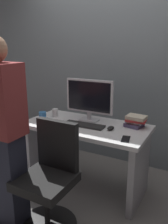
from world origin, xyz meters
TOP-DOWN VIEW (x-y plane):
  - ground_plane at (0.00, 0.00)m, footprint 9.00×9.00m
  - wall_back at (0.00, 0.85)m, footprint 6.40×0.10m
  - desk at (0.00, 0.00)m, footprint 1.30×0.64m
  - office_chair at (-0.01, -0.65)m, footprint 0.52×0.52m
  - person_at_desk at (-0.37, -0.80)m, footprint 0.40×0.24m
  - monitor at (-0.03, 0.13)m, footprint 0.54×0.14m
  - keyboard at (0.00, -0.05)m, footprint 0.44×0.15m
  - mouse at (0.29, -0.02)m, footprint 0.06×0.10m
  - cup_near_keyboard at (-0.48, -0.13)m, footprint 0.08×0.08m
  - cup_by_monitor at (-0.45, 0.08)m, footprint 0.07×0.07m
  - book_stack at (0.47, 0.18)m, footprint 0.22×0.19m
  - cell_phone at (0.50, -0.19)m, footprint 0.10×0.16m

SIDE VIEW (x-z plane):
  - ground_plane at x=0.00m, z-range 0.00..0.00m
  - office_chair at x=-0.01m, z-range -0.04..0.90m
  - desk at x=0.00m, z-range 0.13..0.88m
  - cell_phone at x=0.50m, z-range 0.75..0.75m
  - keyboard at x=0.00m, z-range 0.75..0.77m
  - mouse at x=0.29m, z-range 0.75..0.78m
  - cup_by_monitor at x=-0.45m, z-range 0.75..0.84m
  - cup_near_keyboard at x=-0.48m, z-range 0.75..0.85m
  - book_stack at x=0.47m, z-range 0.75..0.87m
  - person_at_desk at x=-0.37m, z-range 0.02..1.66m
  - monitor at x=-0.03m, z-range 0.77..1.23m
  - wall_back at x=0.00m, z-range 0.00..3.00m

